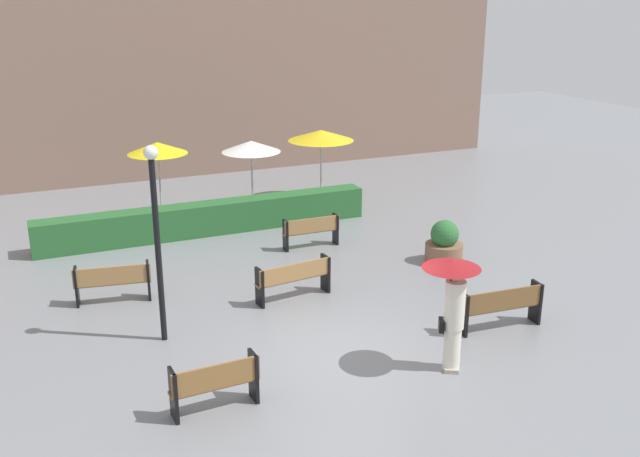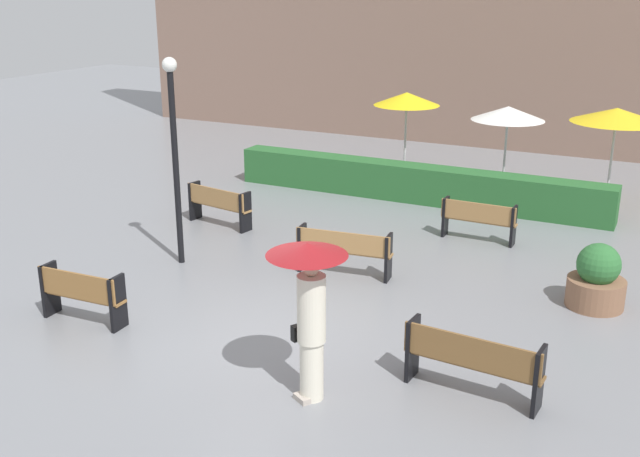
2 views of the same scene
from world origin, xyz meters
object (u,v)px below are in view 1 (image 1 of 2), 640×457
Objects in this scene: bench_near_right at (501,305)px; lamp_post at (156,225)px; bench_far_left at (113,281)px; pedestrian_with_umbrella at (453,297)px; bench_mid_center at (294,277)px; patio_umbrella_yellow at (157,148)px; bench_near_left at (215,383)px; planter_pot at (444,244)px; bench_back_row at (311,230)px; patio_umbrella_white at (251,147)px; patio_umbrella_yellow_far at (321,135)px.

lamp_post is (-6.57, 2.37, 1.92)m from bench_near_right.
bench_far_left is 0.79× the size of pedestrian_with_umbrella.
bench_mid_center is at bearing 136.62° from bench_near_right.
patio_umbrella_yellow is (-1.51, 7.27, 1.74)m from bench_mid_center.
bench_near_left is 1.35× the size of planter_pot.
bench_mid_center is (2.95, 3.80, 0.01)m from bench_near_left.
patio_umbrella_yellow is at bearing 132.11° from planter_pot.
patio_umbrella_yellow is (1.68, 8.09, -0.18)m from lamp_post.
patio_umbrella_yellow is at bearing 104.44° from pedestrian_with_umbrella.
lamp_post reaches higher than bench_near_right.
pedestrian_with_umbrella reaches higher than bench_mid_center.
bench_back_row is 0.74× the size of pedestrian_with_umbrella.
bench_back_row is at bearing -84.06° from patio_umbrella_white.
patio_umbrella_white is at bearing -6.64° from patio_umbrella_yellow.
bench_far_left is 4.11m from bench_mid_center.
pedestrian_with_umbrella is at bearing -122.15° from planter_pot.
bench_mid_center is 0.80× the size of patio_umbrella_white.
patio_umbrella_yellow is at bearing 78.24° from lamp_post.
planter_pot reaches higher than bench_mid_center.
pedestrian_with_umbrella is 5.79m from planter_pot.
bench_near_right reaches higher than bench_mid_center.
patio_umbrella_yellow is at bearing 68.07° from bench_far_left.
patio_umbrella_yellow reaches higher than patio_umbrella_white.
bench_near_left reaches higher than bench_back_row.
patio_umbrella_yellow is 1.05× the size of patio_umbrella_white.
bench_near_left reaches higher than bench_far_left.
pedestrian_with_umbrella is (-0.31, -7.27, 0.94)m from bench_back_row.
patio_umbrella_yellow reaches higher than bench_far_left.
bench_back_row is 0.66× the size of patio_umbrella_yellow.
patio_umbrella_yellow_far reaches higher than pedestrian_with_umbrella.
patio_umbrella_yellow_far is (2.55, 0.34, 0.10)m from patio_umbrella_white.
bench_near_right reaches higher than bench_near_left.
bench_mid_center is 0.46× the size of lamp_post.
lamp_post is at bearing -101.76° from patio_umbrella_yellow.
pedestrian_with_umbrella is at bearing -35.94° from lamp_post.
pedestrian_with_umbrella reaches higher than planter_pot.
pedestrian_with_umbrella is 0.54× the size of lamp_post.
bench_near_right is (7.22, -4.66, 0.01)m from bench_far_left.
bench_near_right is at bearing 5.52° from bench_near_left.
lamp_post reaches higher than bench_far_left.
bench_near_left is 13.14m from patio_umbrella_yellow_far.
patio_umbrella_yellow is at bearing -179.87° from patio_umbrella_yellow_far.
bench_near_left is 5.35m from bench_far_left.
patio_umbrella_yellow is (-4.88, 10.46, 1.73)m from bench_near_right.
bench_back_row is at bearing -52.10° from patio_umbrella_yellow.
pedestrian_with_umbrella is at bearing -92.41° from bench_back_row.
patio_umbrella_yellow is (-5.99, 6.62, 1.79)m from planter_pot.
bench_near_left is 0.82× the size of bench_mid_center.
bench_back_row is at bearing -117.09° from patio_umbrella_yellow_far.
patio_umbrella_white is (-0.09, 11.12, 0.69)m from pedestrian_with_umbrella.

